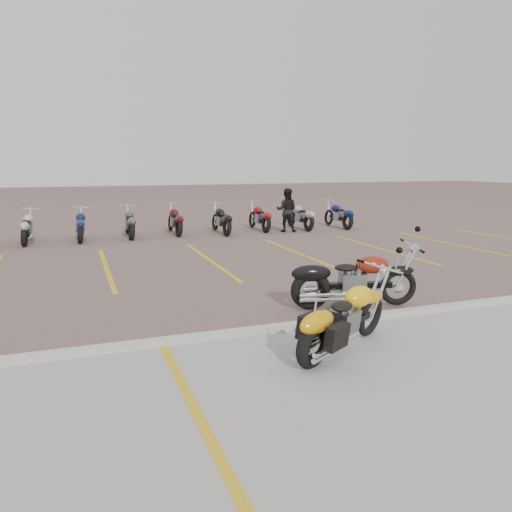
{
  "coord_description": "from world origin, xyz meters",
  "views": [
    {
      "loc": [
        -3.38,
        -8.86,
        2.61
      ],
      "look_at": [
        0.02,
        0.43,
        0.75
      ],
      "focal_mm": 35.0,
      "sensor_mm": 36.0,
      "label": 1
    }
  ],
  "objects": [
    {
      "name": "ground",
      "position": [
        0.0,
        0.0,
        0.0
      ],
      "size": [
        100.0,
        100.0,
        0.0
      ],
      "primitive_type": "plane",
      "color": "brown",
      "rests_on": "ground"
    },
    {
      "name": "concrete_apron",
      "position": [
        0.0,
        -4.5,
        0.01
      ],
      "size": [
        60.0,
        5.0,
        0.01
      ],
      "primitive_type": "cube",
      "color": "#9E9B93",
      "rests_on": "ground"
    },
    {
      "name": "curb",
      "position": [
        0.0,
        -2.0,
        0.06
      ],
      "size": [
        60.0,
        0.18,
        0.12
      ],
      "primitive_type": "cube",
      "color": "#ADAAA3",
      "rests_on": "ground"
    },
    {
      "name": "parking_stripes",
      "position": [
        0.0,
        4.0,
        0.0
      ],
      "size": [
        38.0,
        5.5,
        0.01
      ],
      "primitive_type": null,
      "color": "gold",
      "rests_on": "ground"
    },
    {
      "name": "apron_stripe",
      "position": [
        -2.3,
        -4.5,
        0.01
      ],
      "size": [
        0.12,
        5.0,
        0.0
      ],
      "primitive_type": "cube",
      "color": "gold",
      "rests_on": "concrete_apron"
    },
    {
      "name": "yellow_cruiser",
      "position": [
        -0.02,
        -3.06,
        0.45
      ],
      "size": [
        1.96,
        1.21,
        0.9
      ],
      "rotation": [
        0.14,
        0.0,
        0.52
      ],
      "color": "black",
      "rests_on": "ground"
    },
    {
      "name": "flame_cruiser",
      "position": [
        1.25,
        -1.22,
        0.48
      ],
      "size": [
        2.32,
        0.67,
        0.97
      ],
      "rotation": [
        0.08,
        0.0,
        -0.23
      ],
      "color": "black",
      "rests_on": "ground"
    },
    {
      "name": "person_b",
      "position": [
        4.24,
        8.53,
        0.83
      ],
      "size": [
        1.01,
        0.94,
        1.65
      ],
      "primitive_type": "imported",
      "rotation": [
        0.0,
        0.0,
        2.63
      ],
      "color": "black",
      "rests_on": "ground"
    },
    {
      "name": "bg_bike_row",
      "position": [
        -0.76,
        9.04,
        0.55
      ],
      "size": [
        15.57,
        2.02,
        1.1
      ],
      "color": "black",
      "rests_on": "ground"
    }
  ]
}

